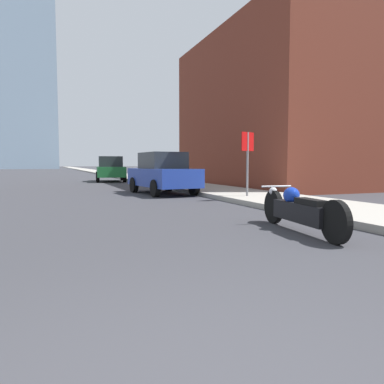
{
  "coord_description": "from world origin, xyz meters",
  "views": [
    {
      "loc": [
        -0.62,
        -1.4,
        1.18
      ],
      "look_at": [
        1.93,
        5.3,
        0.65
      ],
      "focal_mm": 35.0,
      "sensor_mm": 36.0,
      "label": 1
    }
  ],
  "objects_px": {
    "parked_car_blue": "(162,173)",
    "parked_car_green": "(110,169)",
    "pedestrian": "(185,168)",
    "motorcycle": "(299,210)",
    "stop_sign": "(248,153)"
  },
  "relations": [
    {
      "from": "parked_car_blue",
      "to": "parked_car_green",
      "type": "bearing_deg",
      "value": 85.99
    },
    {
      "from": "motorcycle",
      "to": "pedestrian",
      "type": "distance_m",
      "value": 12.26
    },
    {
      "from": "motorcycle",
      "to": "pedestrian",
      "type": "xyz_separation_m",
      "value": [
        2.23,
        12.04,
        0.59
      ]
    },
    {
      "from": "parked_car_blue",
      "to": "stop_sign",
      "type": "relative_size",
      "value": 2.02
    },
    {
      "from": "motorcycle",
      "to": "parked_car_green",
      "type": "bearing_deg",
      "value": 97.43
    },
    {
      "from": "pedestrian",
      "to": "stop_sign",
      "type": "bearing_deg",
      "value": -92.3
    },
    {
      "from": "parked_car_blue",
      "to": "stop_sign",
      "type": "distance_m",
      "value": 4.08
    },
    {
      "from": "parked_car_green",
      "to": "motorcycle",
      "type": "bearing_deg",
      "value": -83.63
    },
    {
      "from": "stop_sign",
      "to": "pedestrian",
      "type": "relative_size",
      "value": 1.27
    },
    {
      "from": "parked_car_green",
      "to": "pedestrian",
      "type": "height_order",
      "value": "pedestrian"
    },
    {
      "from": "parked_car_blue",
      "to": "pedestrian",
      "type": "height_order",
      "value": "pedestrian"
    },
    {
      "from": "motorcycle",
      "to": "parked_car_green",
      "type": "height_order",
      "value": "parked_car_green"
    },
    {
      "from": "pedestrian",
      "to": "parked_car_blue",
      "type": "bearing_deg",
      "value": -123.52
    },
    {
      "from": "parked_car_green",
      "to": "stop_sign",
      "type": "bearing_deg",
      "value": -76.12
    },
    {
      "from": "parked_car_green",
      "to": "pedestrian",
      "type": "xyz_separation_m",
      "value": [
        2.37,
        -8.4,
        0.13
      ]
    }
  ]
}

